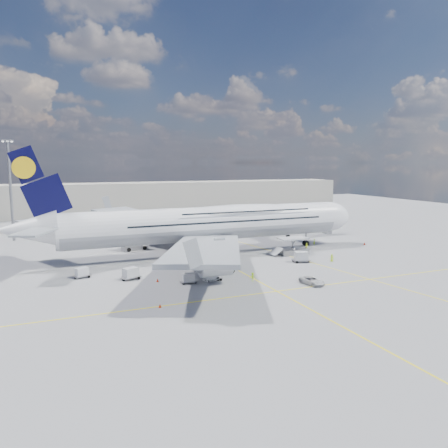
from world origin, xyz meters
name	(u,v)px	position (x,y,z in m)	size (l,w,h in m)	color
ground	(226,264)	(0.00, 0.00, 0.00)	(300.00, 300.00, 0.00)	gray
taxi_line_main	(226,264)	(0.00, 0.00, 0.01)	(0.25, 220.00, 0.01)	#FFEC0D
taxi_line_cross	(277,291)	(0.00, -20.00, 0.01)	(120.00, 0.25, 0.01)	#FFEC0D
taxi_line_diag	(265,249)	(14.00, 10.00, 0.01)	(0.25, 100.00, 0.01)	#FFEC0D
airliner	(209,223)	(0.26, 10.00, 6.87)	(77.26, 79.15, 23.71)	white
jet_bridge	(299,212)	(29.81, 20.94, 6.85)	(18.80, 12.10, 8.50)	#B7B7BC
cargo_loader	(292,249)	(16.82, 2.89, 1.25)	(8.53, 3.20, 3.67)	silver
light_mast	(11,189)	(-40.00, 45.00, 13.21)	(3.00, 0.70, 25.50)	gray
terminal	(132,198)	(0.00, 95.00, 6.00)	(180.00, 16.00, 12.00)	#B2AD9E
tree_line	(192,193)	(40.00, 140.00, 4.00)	(160.00, 6.00, 8.00)	#193814
dolly_row_a	(130,273)	(-19.62, -4.22, 1.09)	(3.62, 2.86, 2.03)	gray
dolly_row_b	(188,278)	(-11.23, -10.35, 0.90)	(2.77, 1.67, 1.67)	gray
dolly_row_c	(213,279)	(-6.85, -10.46, 0.32)	(3.18, 2.30, 0.42)	gray
dolly_back	(82,272)	(-27.17, 0.13, 0.95)	(3.14, 2.36, 1.77)	gray
dolly_nose_far	(301,256)	(14.45, -4.33, 1.15)	(3.72, 2.56, 2.14)	gray
dolly_nose_near	(217,261)	(-1.38, 1.35, 0.36)	(3.21, 1.77, 0.47)	gray
baggage_tug	(212,276)	(-7.10, -10.26, 0.75)	(2.92, 1.81, 1.70)	silver
catering_truck_inner	(134,243)	(-13.99, 20.72, 1.68)	(6.33, 3.56, 3.56)	gray
catering_truck_outer	(123,225)	(-11.61, 48.44, 1.94)	(7.57, 5.05, 4.18)	gray
service_van	(312,281)	(7.21, -18.89, 0.64)	(2.14, 4.63, 1.29)	silver
crew_nose	(314,242)	(27.52, 10.20, 0.76)	(0.55, 0.36, 1.52)	#B1F119
crew_loader	(307,246)	(22.79, 6.29, 0.77)	(0.75, 0.58, 1.54)	#CBE618
crew_wing	(175,263)	(-10.12, 1.14, 0.81)	(0.94, 0.39, 1.61)	#CBE317
crew_van	(332,258)	(20.39, -6.38, 0.77)	(0.75, 0.49, 1.53)	#C9FF1A
crew_tug	(253,277)	(-0.95, -13.46, 0.77)	(0.99, 0.57, 1.54)	#ACE618
cone_nose	(364,244)	(38.98, 5.72, 0.29)	(0.47, 0.47, 0.60)	red
cone_wing_left_inner	(188,244)	(-0.60, 22.37, 0.29)	(0.48, 0.48, 0.61)	red
cone_wing_left_outer	(142,241)	(-10.28, 29.73, 0.27)	(0.44, 0.44, 0.56)	red
cone_wing_right_inner	(158,280)	(-15.74, -7.48, 0.26)	(0.43, 0.43, 0.54)	red
cone_wing_right_outer	(160,306)	(-18.70, -20.52, 0.26)	(0.42, 0.42, 0.54)	red
cone_tail	(76,270)	(-27.71, 5.49, 0.27)	(0.45, 0.45, 0.57)	red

